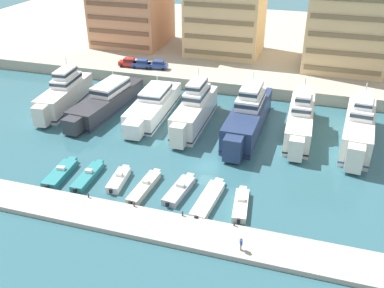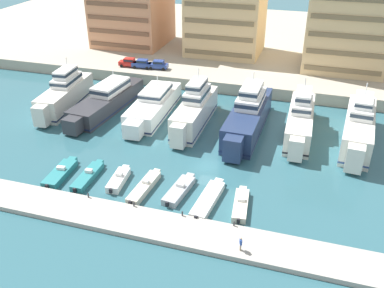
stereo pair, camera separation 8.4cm
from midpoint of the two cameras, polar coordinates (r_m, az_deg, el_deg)
The scene contains 26 objects.
ground_plane at distance 59.68m, azimuth 2.07°, elevation -2.93°, with size 400.00×400.00×0.00m, color #2D5B66.
quay_promenade at distance 114.96m, azimuth 10.33°, elevation 13.19°, with size 180.00×70.00×2.27m, color #ADA38E.
pier_dock at distance 48.30m, azimuth -2.53°, elevation -11.33°, with size 120.00×5.01×0.61m, color #A8A399.
yacht_ivory_far_left at distance 79.83m, azimuth -16.65°, elevation 6.42°, with size 5.35×18.14×8.51m.
yacht_charcoal_left at distance 77.07m, azimuth -11.32°, elevation 5.74°, with size 6.24×21.66×6.41m.
yacht_white_mid_left at distance 74.25m, azimuth -5.23°, elevation 5.20°, with size 5.64×20.07×6.08m.
yacht_ivory_center_left at distance 69.82m, azimuth 0.31°, elevation 4.59°, with size 3.90×18.09×9.01m.
yacht_navy_center at distance 68.54m, azimuth 7.44°, elevation 3.81°, with size 5.02×21.76×8.98m.
yacht_ivory_center_right at distance 69.18m, azimuth 14.20°, elevation 3.22°, with size 4.09×18.97×8.51m.
yacht_ivory_mid_right at distance 69.01m, azimuth 21.31°, elevation 2.16°, with size 5.46×19.90×8.78m.
motorboat_teal_far_left at distance 59.99m, azimuth -17.15°, elevation -3.69°, with size 2.50×7.53×1.23m.
motorboat_teal_left at distance 58.36m, azimuth -13.72°, elevation -4.17°, with size 1.93×7.56×1.25m.
motorboat_white_mid_left at distance 56.74m, azimuth -9.77°, elevation -4.67°, with size 2.12×6.09×1.38m.
motorboat_cream_center_left at distance 54.90m, azimuth -6.39°, elevation -5.71°, with size 1.98×8.03×1.28m.
motorboat_grey_center at distance 54.08m, azimuth -1.72°, elevation -6.13°, with size 2.59×7.32×1.25m.
motorboat_white_center_right at distance 52.57m, azimuth 2.15°, elevation -7.35°, with size 2.59×8.73×0.85m.
motorboat_cream_mid_right at distance 51.97m, azimuth 6.49°, elevation -8.02°, with size 2.32×6.99×1.15m.
car_red_far_left at distance 91.94m, azimuth -8.46°, elevation 10.75°, with size 4.23×2.19×1.80m.
car_blue_left at distance 90.76m, azimuth -6.74°, elevation 10.62°, with size 4.23×2.21×1.80m.
car_blue_mid_left at distance 89.84m, azimuth -4.59°, elevation 10.54°, with size 4.25×2.23×1.80m.
apartment_block_left at distance 99.18m, azimuth 4.51°, elevation 16.89°, with size 16.52×13.83×19.13m.
pedestrian_near_edge at distance 45.02m, azimuth 6.50°, elevation -12.94°, with size 0.36×0.60×1.65m.
bollard_west at distance 53.78m, azimuth -13.70°, elevation -6.65°, with size 0.20×0.20×0.61m.
bollard_west_mid at distance 51.31m, azimuth -7.79°, elevation -7.93°, with size 0.20×0.20×0.61m.
bollard_east_mid at distance 49.46m, azimuth -1.32°, elevation -9.23°, with size 0.20×0.20×0.61m.
bollard_east at distance 48.29m, azimuth 5.60°, elevation -10.49°, with size 0.20×0.20×0.61m.
Camera 1 is at (12.74, -49.05, 31.52)m, focal length 40.00 mm.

